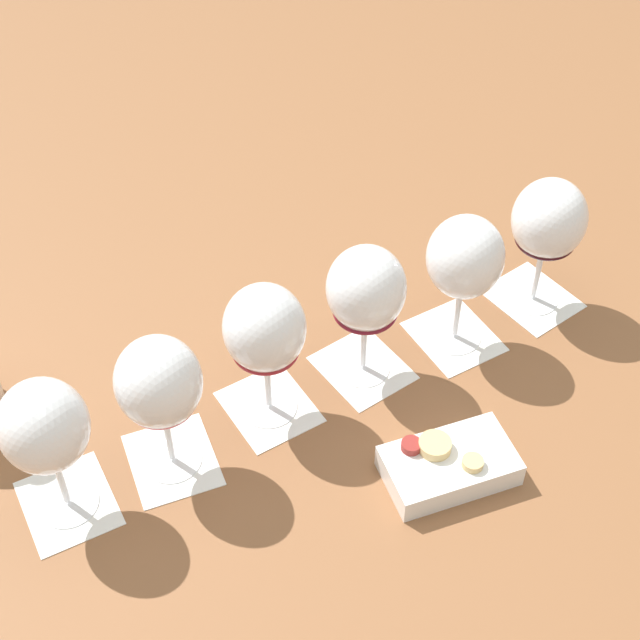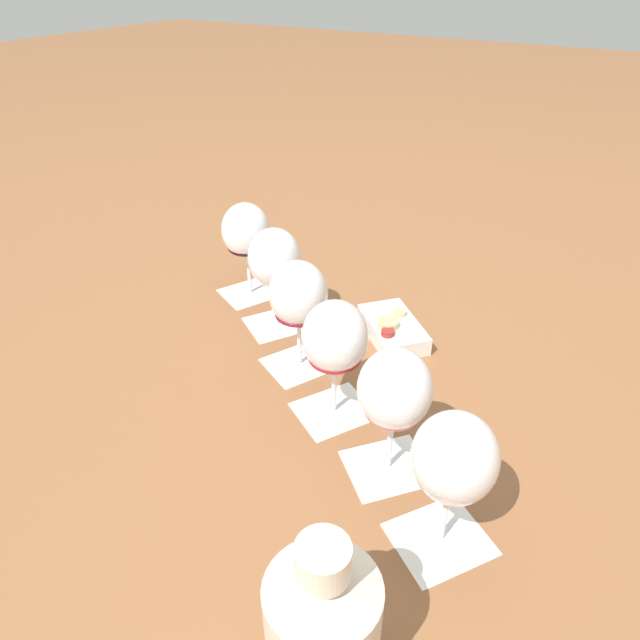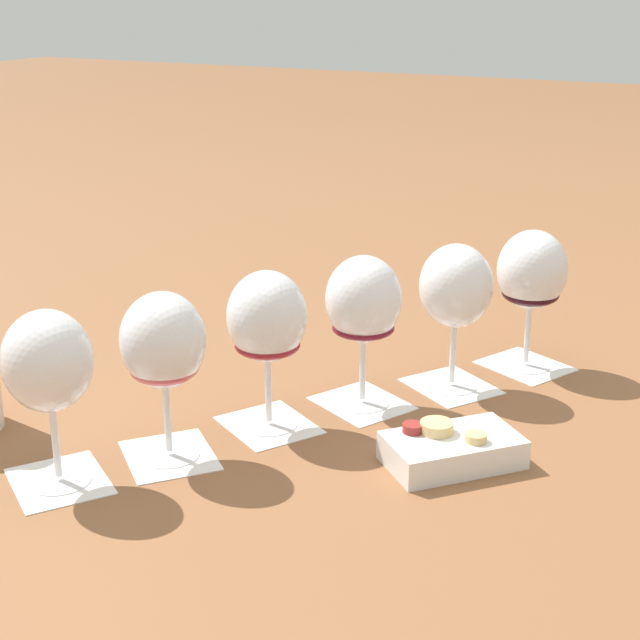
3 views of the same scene
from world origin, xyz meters
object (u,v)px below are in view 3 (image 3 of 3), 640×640
Objects in this scene: wine_glass_4 at (456,292)px; wine_glass_5 at (532,276)px; wine_glass_2 at (267,323)px; wine_glass_3 at (364,305)px; wine_glass_0 at (48,368)px; wine_glass_1 at (163,348)px; snack_dish at (452,449)px.

wine_glass_4 and wine_glass_5 have the same top height.
wine_glass_2 is 0.13m from wine_glass_3.
wine_glass_2 is at bearing -30.52° from wine_glass_0.
wine_glass_3 and wine_glass_5 have the same top height.
wine_glass_1 is 1.00× the size of wine_glass_5.
wine_glass_0 is 0.12m from wine_glass_1.
snack_dish is (-0.19, -0.07, -0.11)m from wine_glass_4.
wine_glass_2 is 1.00× the size of wine_glass_4.
wine_glass_4 is at bearing -36.29° from wine_glass_2.
wine_glass_3 is 0.21m from snack_dish.
wine_glass_5 is at bearing -32.46° from wine_glass_1.
wine_glass_3 is 1.00× the size of wine_glass_5.
wine_glass_1 is 0.51m from wine_glass_5.
wine_glass_1 is 1.00× the size of wine_glass_4.
wine_glass_1 is 1.00× the size of wine_glass_2.
wine_glass_0 is 1.00× the size of wine_glass_2.
wine_glass_5 is at bearing 1.03° from snack_dish.
wine_glass_1 is 1.16× the size of snack_dish.
wine_glass_4 reaches higher than snack_dish.
snack_dish is (0.01, -0.22, -0.11)m from wine_glass_2.
wine_glass_1 is at bearing 113.89° from snack_dish.
wine_glass_0 is 1.00× the size of wine_glass_3.
wine_glass_0 is 1.00× the size of wine_glass_5.
wine_glass_1 and wine_glass_5 have the same top height.
wine_glass_4 is (0.42, -0.27, 0.00)m from wine_glass_0.
wine_glass_0 is at bearing 148.32° from wine_glass_3.
wine_glass_3 is at bearing 141.38° from wine_glass_4.
wine_glass_2 is at bearing 145.63° from wine_glass_5.
wine_glass_1 and wine_glass_3 have the same top height.
wine_glass_3 is at bearing 145.42° from wine_glass_5.
wine_glass_0 is at bearing 122.68° from snack_dish.
snack_dish is (0.22, -0.34, -0.11)m from wine_glass_0.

